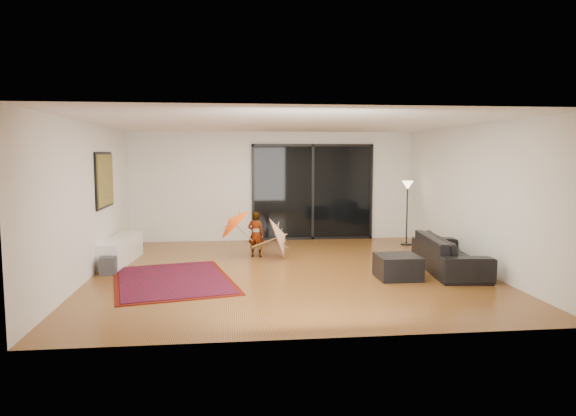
{
  "coord_description": "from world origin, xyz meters",
  "views": [
    {
      "loc": [
        -1.05,
        -9.23,
        2.15
      ],
      "look_at": [
        0.06,
        0.67,
        1.1
      ],
      "focal_mm": 32.0,
      "sensor_mm": 36.0,
      "label": 1
    }
  ],
  "objects": [
    {
      "name": "ottoman",
      "position": [
        1.82,
        -0.76,
        0.2
      ],
      "size": [
        0.71,
        0.71,
        0.41
      ],
      "primitive_type": "cube",
      "rotation": [
        0.0,
        0.0,
        -0.0
      ],
      "color": "black",
      "rests_on": "floor"
    },
    {
      "name": "ceiling",
      "position": [
        0.0,
        0.0,
        2.7
      ],
      "size": [
        7.0,
        7.0,
        0.0
      ],
      "primitive_type": "plane",
      "rotation": [
        3.14,
        0.0,
        0.0
      ],
      "color": "white",
      "rests_on": "wall_back"
    },
    {
      "name": "parasol_orange",
      "position": [
        -1.08,
        1.35,
        0.73
      ],
      "size": [
        0.67,
        0.78,
        0.86
      ],
      "rotation": [
        0.0,
        -0.78,
        0.0
      ],
      "color": "#F04B0C",
      "rests_on": "child"
    },
    {
      "name": "speaker",
      "position": [
        -3.25,
        0.11,
        0.16
      ],
      "size": [
        0.29,
        0.29,
        0.31
      ],
      "primitive_type": "cube",
      "rotation": [
        0.0,
        0.0,
        0.05
      ],
      "color": "#424244",
      "rests_on": "floor"
    },
    {
      "name": "painting",
      "position": [
        -3.46,
        1.0,
        1.65
      ],
      "size": [
        0.04,
        1.28,
        1.08
      ],
      "color": "black",
      "rests_on": "wall_left"
    },
    {
      "name": "sofa",
      "position": [
        2.95,
        -0.31,
        0.33
      ],
      "size": [
        1.12,
        2.31,
        0.65
      ],
      "primitive_type": "imported",
      "rotation": [
        0.0,
        0.0,
        1.46
      ],
      "color": "black",
      "rests_on": "floor"
    },
    {
      "name": "child",
      "position": [
        -0.53,
        1.4,
        0.48
      ],
      "size": [
        0.4,
        0.33,
        0.96
      ],
      "primitive_type": "imported",
      "rotation": [
        0.0,
        0.0,
        2.8
      ],
      "color": "#999999",
      "rests_on": "floor"
    },
    {
      "name": "floor",
      "position": [
        0.0,
        0.0,
        0.0
      ],
      "size": [
        7.0,
        7.0,
        0.0
      ],
      "primitive_type": "plane",
      "color": "brown",
      "rests_on": "ground"
    },
    {
      "name": "media_console",
      "position": [
        -3.25,
        1.12,
        0.25
      ],
      "size": [
        0.6,
        1.8,
        0.49
      ],
      "primitive_type": "cube",
      "rotation": [
        0.0,
        0.0,
        -0.09
      ],
      "color": "white",
      "rests_on": "floor"
    },
    {
      "name": "floor_lamp",
      "position": [
        3.1,
        2.45,
        1.2
      ],
      "size": [
        0.26,
        0.26,
        1.52
      ],
      "color": "black",
      "rests_on": "floor"
    },
    {
      "name": "wall_back",
      "position": [
        0.0,
        3.5,
        1.35
      ],
      "size": [
        7.0,
        0.0,
        7.0
      ],
      "primitive_type": "plane",
      "rotation": [
        1.57,
        0.0,
        0.0
      ],
      "color": "silver",
      "rests_on": "floor"
    },
    {
      "name": "wall_front",
      "position": [
        0.0,
        -3.5,
        1.35
      ],
      "size": [
        7.0,
        0.0,
        7.0
      ],
      "primitive_type": "plane",
      "rotation": [
        -1.57,
        0.0,
        0.0
      ],
      "color": "silver",
      "rests_on": "floor"
    },
    {
      "name": "persian_rug",
      "position": [
        -2.05,
        -0.48,
        0.01
      ],
      "size": [
        2.44,
        3.0,
        0.02
      ],
      "rotation": [
        0.0,
        0.0,
        0.22
      ],
      "color": "#4F0E06",
      "rests_on": "floor"
    },
    {
      "name": "wall_left",
      "position": [
        -3.5,
        0.0,
        1.35
      ],
      "size": [
        0.0,
        7.0,
        7.0
      ],
      "primitive_type": "plane",
      "rotation": [
        1.57,
        0.0,
        1.57
      ],
      "color": "silver",
      "rests_on": "floor"
    },
    {
      "name": "parasol_white",
      "position": [
        0.07,
        1.25,
        0.5
      ],
      "size": [
        0.53,
        0.88,
        0.92
      ],
      "rotation": [
        0.0,
        1.23,
        0.0
      ],
      "color": "white",
      "rests_on": "floor"
    },
    {
      "name": "wall_right",
      "position": [
        3.5,
        0.0,
        1.35
      ],
      "size": [
        0.0,
        7.0,
        7.0
      ],
      "primitive_type": "plane",
      "rotation": [
        1.57,
        0.0,
        -1.57
      ],
      "color": "silver",
      "rests_on": "floor"
    },
    {
      "name": "sliding_door",
      "position": [
        1.0,
        3.47,
        1.2
      ],
      "size": [
        3.06,
        0.07,
        2.4
      ],
      "color": "black",
      "rests_on": "wall_back"
    }
  ]
}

